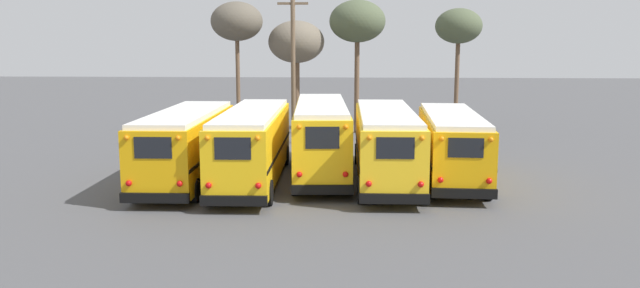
{
  "coord_description": "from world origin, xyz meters",
  "views": [
    {
      "loc": [
        1.38,
        -27.15,
        6.03
      ],
      "look_at": [
        0.0,
        -0.31,
        1.62
      ],
      "focal_mm": 35.0,
      "sensor_mm": 36.0,
      "label": 1
    }
  ],
  "objects_px": {
    "utility_pole": "(293,62)",
    "bare_tree_0": "(237,22)",
    "school_bus_2": "(321,136)",
    "bare_tree_3": "(459,27)",
    "school_bus_3": "(386,143)",
    "bare_tree_2": "(357,22)",
    "school_bus_4": "(451,144)",
    "school_bus_1": "(253,143)",
    "bare_tree_1": "(296,43)",
    "school_bus_0": "(186,144)"
  },
  "relations": [
    {
      "from": "school_bus_4",
      "to": "bare_tree_3",
      "type": "height_order",
      "value": "bare_tree_3"
    },
    {
      "from": "bare_tree_1",
      "to": "bare_tree_3",
      "type": "height_order",
      "value": "bare_tree_3"
    },
    {
      "from": "school_bus_0",
      "to": "school_bus_4",
      "type": "xyz_separation_m",
      "value": [
        11.47,
        0.94,
        -0.04
      ]
    },
    {
      "from": "school_bus_0",
      "to": "school_bus_3",
      "type": "bearing_deg",
      "value": 4.25
    },
    {
      "from": "school_bus_1",
      "to": "school_bus_2",
      "type": "height_order",
      "value": "school_bus_2"
    },
    {
      "from": "school_bus_4",
      "to": "bare_tree_1",
      "type": "distance_m",
      "value": 16.9
    },
    {
      "from": "utility_pole",
      "to": "bare_tree_2",
      "type": "distance_m",
      "value": 6.44
    },
    {
      "from": "bare_tree_0",
      "to": "utility_pole",
      "type": "bearing_deg",
      "value": -39.71
    },
    {
      "from": "bare_tree_3",
      "to": "school_bus_0",
      "type": "bearing_deg",
      "value": -128.08
    },
    {
      "from": "bare_tree_0",
      "to": "bare_tree_2",
      "type": "distance_m",
      "value": 7.83
    },
    {
      "from": "school_bus_1",
      "to": "school_bus_2",
      "type": "xyz_separation_m",
      "value": [
        2.87,
        1.57,
        0.09
      ]
    },
    {
      "from": "bare_tree_1",
      "to": "bare_tree_3",
      "type": "bearing_deg",
      "value": 16.85
    },
    {
      "from": "school_bus_0",
      "to": "school_bus_1",
      "type": "height_order",
      "value": "school_bus_1"
    },
    {
      "from": "school_bus_4",
      "to": "bare_tree_2",
      "type": "height_order",
      "value": "bare_tree_2"
    },
    {
      "from": "school_bus_0",
      "to": "bare_tree_0",
      "type": "relative_size",
      "value": 1.13
    },
    {
      "from": "bare_tree_0",
      "to": "bare_tree_1",
      "type": "xyz_separation_m",
      "value": [
        3.72,
        1.07,
        -1.31
      ]
    },
    {
      "from": "school_bus_1",
      "to": "bare_tree_3",
      "type": "height_order",
      "value": "bare_tree_3"
    },
    {
      "from": "utility_pole",
      "to": "bare_tree_2",
      "type": "relative_size",
      "value": 1.07
    },
    {
      "from": "bare_tree_0",
      "to": "bare_tree_2",
      "type": "bearing_deg",
      "value": 9.89
    },
    {
      "from": "school_bus_3",
      "to": "bare_tree_1",
      "type": "relative_size",
      "value": 1.42
    },
    {
      "from": "school_bus_0",
      "to": "school_bus_4",
      "type": "height_order",
      "value": "school_bus_0"
    },
    {
      "from": "school_bus_1",
      "to": "bare_tree_0",
      "type": "bearing_deg",
      "value": 102.74
    },
    {
      "from": "school_bus_0",
      "to": "school_bus_1",
      "type": "xyz_separation_m",
      "value": [
        2.87,
        0.14,
        0.04
      ]
    },
    {
      "from": "school_bus_2",
      "to": "utility_pole",
      "type": "bearing_deg",
      "value": 103.03
    },
    {
      "from": "school_bus_1",
      "to": "bare_tree_3",
      "type": "xyz_separation_m",
      "value": [
        11.65,
        18.39,
        5.32
      ]
    },
    {
      "from": "school_bus_0",
      "to": "bare_tree_2",
      "type": "height_order",
      "value": "bare_tree_2"
    },
    {
      "from": "bare_tree_1",
      "to": "utility_pole",
      "type": "bearing_deg",
      "value": -87.48
    },
    {
      "from": "bare_tree_1",
      "to": "school_bus_2",
      "type": "bearing_deg",
      "value": -80.28
    },
    {
      "from": "school_bus_3",
      "to": "utility_pole",
      "type": "xyz_separation_m",
      "value": [
        -4.98,
        10.21,
        3.15
      ]
    },
    {
      "from": "school_bus_1",
      "to": "school_bus_3",
      "type": "bearing_deg",
      "value": 5.02
    },
    {
      "from": "bare_tree_0",
      "to": "school_bus_1",
      "type": "bearing_deg",
      "value": -77.26
    },
    {
      "from": "school_bus_2",
      "to": "utility_pole",
      "type": "height_order",
      "value": "utility_pole"
    },
    {
      "from": "school_bus_2",
      "to": "bare_tree_1",
      "type": "distance_m",
      "value": 14.27
    },
    {
      "from": "school_bus_1",
      "to": "bare_tree_3",
      "type": "distance_m",
      "value": 22.41
    },
    {
      "from": "school_bus_0",
      "to": "bare_tree_3",
      "type": "xyz_separation_m",
      "value": [
        14.51,
        18.52,
        5.36
      ]
    },
    {
      "from": "bare_tree_3",
      "to": "school_bus_3",
      "type": "bearing_deg",
      "value": -108.29
    },
    {
      "from": "utility_pole",
      "to": "bare_tree_0",
      "type": "distance_m",
      "value": 5.62
    },
    {
      "from": "utility_pole",
      "to": "bare_tree_0",
      "type": "relative_size",
      "value": 1.09
    },
    {
      "from": "school_bus_3",
      "to": "bare_tree_2",
      "type": "height_order",
      "value": "bare_tree_2"
    },
    {
      "from": "school_bus_0",
      "to": "school_bus_3",
      "type": "xyz_separation_m",
      "value": [
        8.6,
        0.64,
        0.03
      ]
    },
    {
      "from": "bare_tree_0",
      "to": "bare_tree_1",
      "type": "relative_size",
      "value": 1.16
    },
    {
      "from": "school_bus_0",
      "to": "bare_tree_1",
      "type": "xyz_separation_m",
      "value": [
        3.43,
        15.17,
        4.27
      ]
    },
    {
      "from": "school_bus_0",
      "to": "bare_tree_0",
      "type": "xyz_separation_m",
      "value": [
        -0.29,
        14.1,
        5.58
      ]
    },
    {
      "from": "school_bus_2",
      "to": "bare_tree_3",
      "type": "xyz_separation_m",
      "value": [
        8.78,
        16.82,
        5.23
      ]
    },
    {
      "from": "school_bus_1",
      "to": "bare_tree_1",
      "type": "xyz_separation_m",
      "value": [
        0.56,
        15.03,
        4.24
      ]
    },
    {
      "from": "school_bus_3",
      "to": "school_bus_4",
      "type": "distance_m",
      "value": 2.88
    },
    {
      "from": "school_bus_4",
      "to": "bare_tree_1",
      "type": "height_order",
      "value": "bare_tree_1"
    },
    {
      "from": "bare_tree_2",
      "to": "bare_tree_3",
      "type": "height_order",
      "value": "bare_tree_2"
    },
    {
      "from": "school_bus_4",
      "to": "bare_tree_3",
      "type": "xyz_separation_m",
      "value": [
        3.05,
        17.58,
        5.4
      ]
    },
    {
      "from": "school_bus_3",
      "to": "bare_tree_3",
      "type": "xyz_separation_m",
      "value": [
        5.91,
        17.88,
        5.33
      ]
    }
  ]
}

